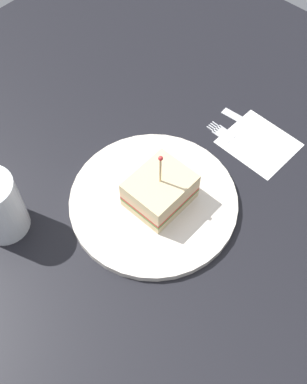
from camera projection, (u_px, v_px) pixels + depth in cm
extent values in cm
cube|color=black|center=(154.00, 207.00, 73.22)|extent=(114.28, 114.28, 2.00)
cylinder|color=silver|center=(154.00, 201.00, 71.87)|extent=(25.94, 25.94, 1.22)
cube|color=beige|center=(160.00, 197.00, 70.68)|extent=(7.68, 9.21, 1.44)
cube|color=#478438|center=(160.00, 194.00, 69.91)|extent=(7.68, 9.21, 0.40)
cube|color=red|center=(160.00, 193.00, 69.53)|extent=(7.68, 9.21, 0.50)
cube|color=#E0B784|center=(160.00, 189.00, 68.73)|extent=(7.68, 9.21, 1.42)
cube|color=beige|center=(160.00, 184.00, 67.53)|extent=(7.68, 9.21, 1.44)
cylinder|color=tan|center=(160.00, 171.00, 64.99)|extent=(0.30, 0.30, 6.05)
sphere|color=red|center=(161.00, 158.00, 62.46)|extent=(0.70, 0.70, 0.70)
cylinder|color=#B74C33|center=(0.00, 212.00, 67.22)|extent=(6.38, 6.38, 7.44)
cube|color=white|center=(259.00, 143.00, 78.82)|extent=(11.77, 10.66, 0.15)
cube|color=silver|center=(251.00, 152.00, 77.65)|extent=(7.95, 0.82, 0.35)
cube|color=silver|center=(224.00, 134.00, 79.84)|extent=(3.66, 2.30, 0.35)
cube|color=silver|center=(217.00, 124.00, 80.97)|extent=(2.00, 0.24, 0.35)
cube|color=silver|center=(215.00, 126.00, 80.78)|extent=(2.00, 0.24, 0.35)
cube|color=silver|center=(213.00, 128.00, 80.58)|extent=(2.00, 0.24, 0.35)
cube|color=silver|center=(211.00, 129.00, 80.39)|extent=(2.00, 0.24, 0.35)
cube|color=silver|center=(267.00, 134.00, 79.82)|extent=(7.37, 1.13, 0.35)
cube|color=silver|center=(240.00, 119.00, 81.68)|extent=(7.09, 2.01, 0.24)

